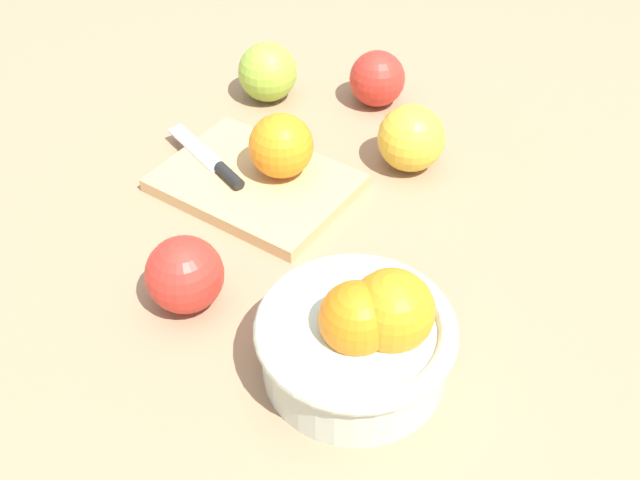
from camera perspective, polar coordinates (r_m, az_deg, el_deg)
ground_plane at (r=0.85m, az=0.86°, el=1.19°), size 2.40×2.40×0.00m
bowl at (r=0.68m, az=3.05°, el=-7.22°), size 0.18×0.18×0.11m
cutting_board at (r=0.90m, az=-4.85°, el=4.28°), size 0.25×0.21×0.02m
orange_on_board at (r=0.88m, az=-2.94°, el=7.07°), size 0.08×0.08×0.08m
knife at (r=0.92m, az=-7.90°, el=5.71°), size 0.16×0.03×0.01m
apple_front_right at (r=1.04m, az=4.32°, el=11.98°), size 0.07×0.07×0.07m
apple_front_right_2 at (r=1.05m, az=-3.96°, el=12.46°), size 0.08×0.08×0.08m
apple_back_center at (r=0.75m, az=-10.12°, el=-2.57°), size 0.08×0.08×0.08m
apple_front_center at (r=0.92m, az=6.85°, el=7.60°), size 0.08×0.08×0.08m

